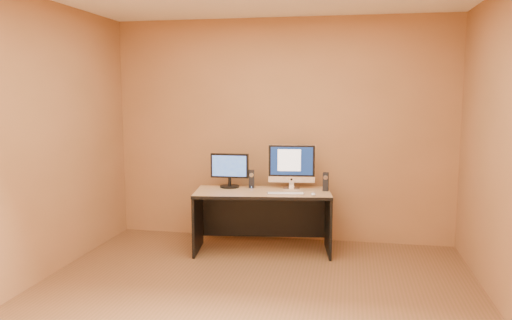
% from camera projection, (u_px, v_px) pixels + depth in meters
% --- Properties ---
extents(floor, '(4.00, 4.00, 0.00)m').
position_uv_depth(floor, '(247.00, 306.00, 4.09)').
color(floor, brown).
rests_on(floor, ground).
extents(walls, '(4.00, 4.00, 2.60)m').
position_uv_depth(walls, '(247.00, 149.00, 3.92)').
color(walls, '#9B663E').
rests_on(walls, ground).
extents(desk, '(1.54, 0.83, 0.68)m').
position_uv_depth(desk, '(263.00, 222.00, 5.46)').
color(desk, tan).
rests_on(desk, ground).
extents(imac, '(0.54, 0.24, 0.50)m').
position_uv_depth(imac, '(292.00, 166.00, 5.53)').
color(imac, silver).
rests_on(imac, desk).
extents(second_monitor, '(0.44, 0.23, 0.38)m').
position_uv_depth(second_monitor, '(230.00, 171.00, 5.62)').
color(second_monitor, black).
rests_on(second_monitor, desk).
extents(speaker_left, '(0.07, 0.08, 0.20)m').
position_uv_depth(speaker_left, '(252.00, 179.00, 5.60)').
color(speaker_left, black).
rests_on(speaker_left, desk).
extents(speaker_right, '(0.06, 0.07, 0.20)m').
position_uv_depth(speaker_right, '(326.00, 182.00, 5.43)').
color(speaker_right, black).
rests_on(speaker_right, desk).
extents(keyboard, '(0.40, 0.16, 0.02)m').
position_uv_depth(keyboard, '(285.00, 194.00, 5.25)').
color(keyboard, '#B4B4B8').
rests_on(keyboard, desk).
extents(mouse, '(0.07, 0.10, 0.03)m').
position_uv_depth(mouse, '(313.00, 194.00, 5.18)').
color(mouse, silver).
rests_on(mouse, desk).
extents(cable_a, '(0.10, 0.18, 0.01)m').
position_uv_depth(cable_a, '(291.00, 187.00, 5.64)').
color(cable_a, black).
rests_on(cable_a, desk).
extents(cable_b, '(0.07, 0.15, 0.01)m').
position_uv_depth(cable_b, '(287.00, 187.00, 5.65)').
color(cable_b, black).
rests_on(cable_b, desk).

